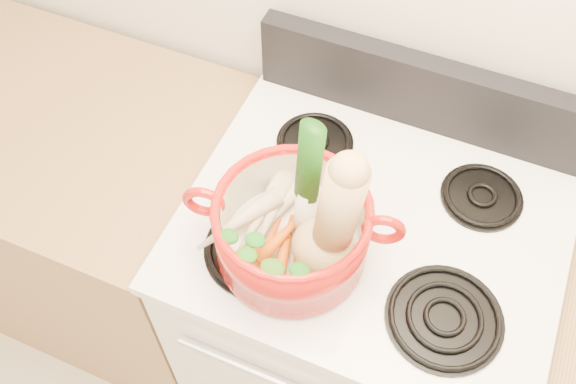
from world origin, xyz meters
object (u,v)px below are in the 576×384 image
at_px(stove_body, 355,317).
at_px(squash, 335,222).
at_px(dutch_oven, 292,230).
at_px(leek, 307,186).

relative_size(stove_body, squash, 3.02).
xyz_separation_m(dutch_oven, squash, (0.09, -0.02, 0.11)).
distance_m(dutch_oven, leek, 0.12).
height_order(dutch_oven, squash, squash).
height_order(stove_body, squash, squash).
xyz_separation_m(stove_body, squash, (-0.04, -0.16, 0.69)).
height_order(squash, leek, leek).
bearing_deg(stove_body, squash, -104.26).
relative_size(stove_body, leek, 2.87).
xyz_separation_m(stove_body, leek, (-0.11, -0.12, 0.70)).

